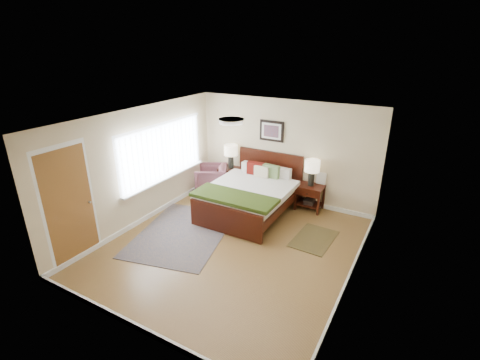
# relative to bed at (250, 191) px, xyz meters

# --- Properties ---
(floor) EXTENTS (5.00, 5.00, 0.00)m
(floor) POSITION_rel_bed_xyz_m (0.35, -1.41, -0.55)
(floor) COLOR olive
(floor) RESTS_ON ground
(back_wall) EXTENTS (4.50, 0.04, 2.50)m
(back_wall) POSITION_rel_bed_xyz_m (0.35, 1.09, 0.70)
(back_wall) COLOR beige
(back_wall) RESTS_ON ground
(front_wall) EXTENTS (4.50, 0.04, 2.50)m
(front_wall) POSITION_rel_bed_xyz_m (0.35, -3.91, 0.70)
(front_wall) COLOR beige
(front_wall) RESTS_ON ground
(left_wall) EXTENTS (0.04, 5.00, 2.50)m
(left_wall) POSITION_rel_bed_xyz_m (-1.90, -1.41, 0.70)
(left_wall) COLOR beige
(left_wall) RESTS_ON ground
(right_wall) EXTENTS (0.04, 5.00, 2.50)m
(right_wall) POSITION_rel_bed_xyz_m (2.60, -1.41, 0.70)
(right_wall) COLOR beige
(right_wall) RESTS_ON ground
(ceiling) EXTENTS (4.50, 5.00, 0.02)m
(ceiling) POSITION_rel_bed_xyz_m (0.35, -1.41, 1.95)
(ceiling) COLOR white
(ceiling) RESTS_ON back_wall
(window) EXTENTS (0.11, 2.72, 1.32)m
(window) POSITION_rel_bed_xyz_m (-1.85, -0.71, 0.83)
(window) COLOR silver
(window) RESTS_ON left_wall
(door) EXTENTS (0.06, 1.00, 2.18)m
(door) POSITION_rel_bed_xyz_m (-1.88, -3.16, 0.52)
(door) COLOR silver
(door) RESTS_ON ground
(ceil_fixture) EXTENTS (0.44, 0.44, 0.08)m
(ceil_fixture) POSITION_rel_bed_xyz_m (0.35, -1.41, 1.92)
(ceil_fixture) COLOR white
(ceil_fixture) RESTS_ON ceiling
(bed) EXTENTS (1.82, 2.21, 1.19)m
(bed) POSITION_rel_bed_xyz_m (0.00, 0.00, 0.00)
(bed) COLOR #371108
(bed) RESTS_ON ground
(wall_art) EXTENTS (0.62, 0.05, 0.50)m
(wall_art) POSITION_rel_bed_xyz_m (0.00, 1.06, 1.17)
(wall_art) COLOR black
(wall_art) RESTS_ON back_wall
(nightstand_left) EXTENTS (0.55, 0.50, 0.66)m
(nightstand_left) POSITION_rel_bed_xyz_m (-1.02, 0.84, -0.02)
(nightstand_left) COLOR #371108
(nightstand_left) RESTS_ON ground
(nightstand_right) EXTENTS (0.61, 0.46, 0.61)m
(nightstand_right) POSITION_rel_bed_xyz_m (1.13, 0.84, -0.17)
(nightstand_right) COLOR #371108
(nightstand_right) RESTS_ON ground
(lamp_left) EXTENTS (0.34, 0.34, 0.61)m
(lamp_left) POSITION_rel_bed_xyz_m (-1.02, 0.86, 0.54)
(lamp_left) COLOR black
(lamp_left) RESTS_ON nightstand_left
(lamp_right) EXTENTS (0.34, 0.34, 0.61)m
(lamp_right) POSITION_rel_bed_xyz_m (1.13, 0.86, 0.49)
(lamp_right) COLOR black
(lamp_right) RESTS_ON nightstand_right
(armchair) EXTENTS (1.08, 1.07, 0.73)m
(armchair) POSITION_rel_bed_xyz_m (-1.45, 0.56, -0.18)
(armchair) COLOR brown
(armchair) RESTS_ON ground
(rug_persian) EXTENTS (2.22, 2.74, 0.01)m
(rug_persian) POSITION_rel_bed_xyz_m (-0.79, -1.51, -0.54)
(rug_persian) COLOR #0D2041
(rug_persian) RESTS_ON ground
(rug_navy) EXTENTS (0.77, 1.12, 0.01)m
(rug_navy) POSITION_rel_bed_xyz_m (1.67, -0.39, -0.54)
(rug_navy) COLOR black
(rug_navy) RESTS_ON ground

